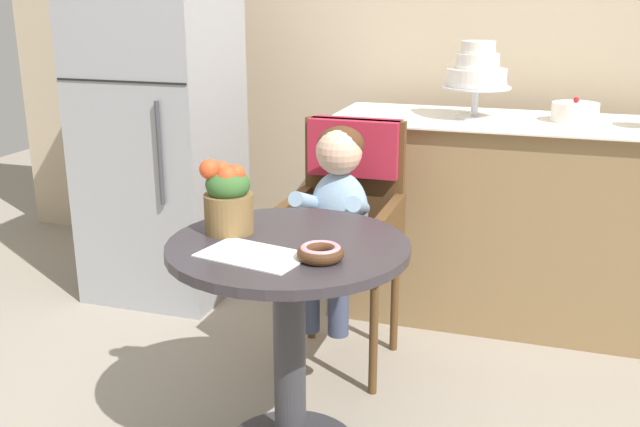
{
  "coord_description": "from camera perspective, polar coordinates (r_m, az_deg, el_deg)",
  "views": [
    {
      "loc": [
        0.71,
        -1.88,
        1.42
      ],
      "look_at": [
        0.05,
        0.15,
        0.77
      ],
      "focal_mm": 40.65,
      "sensor_mm": 36.0,
      "label": 1
    }
  ],
  "objects": [
    {
      "name": "round_layer_cake",
      "position": [
        3.26,
        19.43,
        7.54
      ],
      "size": [
        0.19,
        0.19,
        0.1
      ],
      "color": "white",
      "rests_on": "display_counter"
    },
    {
      "name": "donut_front",
      "position": [
        1.98,
        0.04,
        -3.05
      ],
      "size": [
        0.13,
        0.13,
        0.04
      ],
      "color": "#4C2D19",
      "rests_on": "cafe_table"
    },
    {
      "name": "flower_vase",
      "position": [
        2.21,
        -7.26,
        1.32
      ],
      "size": [
        0.15,
        0.15,
        0.23
      ],
      "color": "brown",
      "rests_on": "cafe_table"
    },
    {
      "name": "tiered_cake_stand",
      "position": [
        3.22,
        12.23,
        10.79
      ],
      "size": [
        0.3,
        0.3,
        0.33
      ],
      "color": "silver",
      "rests_on": "display_counter"
    },
    {
      "name": "paper_napkin",
      "position": [
        2.03,
        -5.25,
        -3.27
      ],
      "size": [
        0.33,
        0.24,
        0.0
      ],
      "primitive_type": "cube",
      "rotation": [
        0.0,
        0.0,
        -0.2
      ],
      "color": "white",
      "rests_on": "cafe_table"
    },
    {
      "name": "display_counter",
      "position": [
        3.33,
        14.42,
        -0.45
      ],
      "size": [
        1.56,
        0.62,
        0.9
      ],
      "color": "#93754C",
      "rests_on": "ground"
    },
    {
      "name": "back_wall",
      "position": [
        3.8,
        7.47,
        15.77
      ],
      "size": [
        4.8,
        0.1,
        2.7
      ],
      "primitive_type": "cube",
      "color": "#C1AD8E",
      "rests_on": "ground"
    },
    {
      "name": "refrigerator",
      "position": [
        3.51,
        -12.52,
        7.21
      ],
      "size": [
        0.64,
        0.63,
        1.7
      ],
      "color": "#9EA0A5",
      "rests_on": "ground"
    },
    {
      "name": "seated_child",
      "position": [
        2.66,
        1.31,
        0.71
      ],
      "size": [
        0.27,
        0.32,
        0.73
      ],
      "color": "#8CADCC",
      "rests_on": "ground"
    },
    {
      "name": "wicker_chair",
      "position": [
        2.81,
        2.21,
        0.82
      ],
      "size": [
        0.42,
        0.45,
        0.95
      ],
      "rotation": [
        0.0,
        0.0,
        0.02
      ],
      "color": "brown",
      "rests_on": "ground"
    },
    {
      "name": "cafe_table",
      "position": [
        2.21,
        -2.45,
        -7.48
      ],
      "size": [
        0.72,
        0.72,
        0.72
      ],
      "color": "#332D33",
      "rests_on": "ground"
    }
  ]
}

